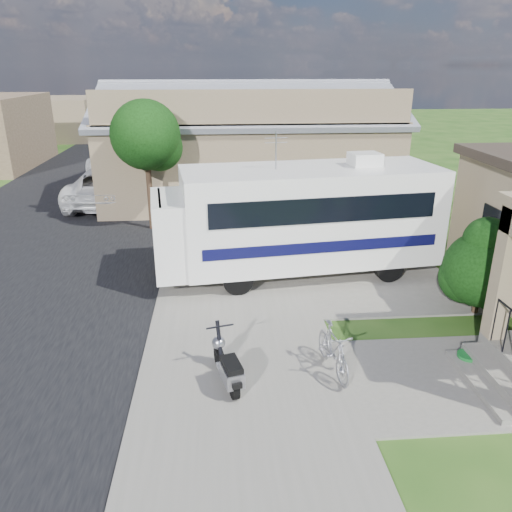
{
  "coord_description": "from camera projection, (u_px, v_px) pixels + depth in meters",
  "views": [
    {
      "loc": [
        -1.38,
        -8.7,
        5.6
      ],
      "look_at": [
        -0.5,
        2.5,
        1.3
      ],
      "focal_mm": 35.0,
      "sensor_mm": 36.0,
      "label": 1
    }
  ],
  "objects": [
    {
      "name": "ground",
      "position": [
        290.0,
        358.0,
        10.21
      ],
      "size": [
        120.0,
        120.0,
        0.0
      ],
      "primitive_type": "plane",
      "color": "#1F4713"
    },
    {
      "name": "street_slab",
      "position": [
        57.0,
        223.0,
        18.96
      ],
      "size": [
        9.0,
        80.0,
        0.02
      ],
      "primitive_type": "cube",
      "color": "black",
      "rests_on": "ground"
    },
    {
      "name": "sidewalk_slab",
      "position": [
        228.0,
        218.0,
        19.43
      ],
      "size": [
        4.0,
        80.0,
        0.06
      ],
      "primitive_type": "cube",
      "color": "slate",
      "rests_on": "ground"
    },
    {
      "name": "driveway_slab",
      "position": [
        319.0,
        270.0,
        14.5
      ],
      "size": [
        7.0,
        6.0,
        0.05
      ],
      "primitive_type": "cube",
      "color": "slate",
      "rests_on": "ground"
    },
    {
      "name": "walk_slab",
      "position": [
        453.0,
        379.0,
        9.49
      ],
      "size": [
        4.0,
        3.0,
        0.05
      ],
      "primitive_type": "cube",
      "color": "slate",
      "rests_on": "ground"
    },
    {
      "name": "warehouse",
      "position": [
        247.0,
        151.0,
        22.5
      ],
      "size": [
        12.5,
        8.4,
        5.04
      ],
      "color": "#77664A",
      "rests_on": "ground"
    },
    {
      "name": "distant_bldg_near",
      "position": [
        46.0,
        118.0,
        40.19
      ],
      "size": [
        8.0,
        7.0,
        3.2
      ],
      "primitive_type": "cube",
      "color": "#77664A",
      "rests_on": "ground"
    },
    {
      "name": "street_tree_a",
      "position": [
        149.0,
        138.0,
        17.2
      ],
      "size": [
        2.44,
        2.4,
        4.58
      ],
      "color": "black",
      "rests_on": "ground"
    },
    {
      "name": "street_tree_b",
      "position": [
        172.0,
        110.0,
        26.46
      ],
      "size": [
        2.44,
        2.4,
        4.73
      ],
      "color": "black",
      "rests_on": "ground"
    },
    {
      "name": "street_tree_c",
      "position": [
        182.0,
        103.0,
        34.94
      ],
      "size": [
        2.44,
        2.4,
        4.42
      ],
      "color": "black",
      "rests_on": "ground"
    },
    {
      "name": "motorhome",
      "position": [
        300.0,
        216.0,
        13.75
      ],
      "size": [
        8.01,
        3.36,
        3.99
      ],
      "rotation": [
        0.0,
        0.0,
        0.12
      ],
      "color": "white",
      "rests_on": "ground"
    },
    {
      "name": "shrub",
      "position": [
        484.0,
        265.0,
        11.64
      ],
      "size": [
        1.97,
        1.88,
        2.41
      ],
      "color": "black",
      "rests_on": "ground"
    },
    {
      "name": "scooter",
      "position": [
        228.0,
        366.0,
        9.13
      ],
      "size": [
        0.68,
        1.49,
        0.99
      ],
      "rotation": [
        0.0,
        0.0,
        0.25
      ],
      "color": "black",
      "rests_on": "ground"
    },
    {
      "name": "bicycle",
      "position": [
        333.0,
        352.0,
        9.52
      ],
      "size": [
        0.67,
        1.64,
        0.96
      ],
      "primitive_type": "imported",
      "rotation": [
        0.0,
        0.0,
        0.14
      ],
      "color": "#94949B",
      "rests_on": "ground"
    },
    {
      "name": "pickup_truck",
      "position": [
        110.0,
        185.0,
        21.47
      ],
      "size": [
        3.07,
        5.95,
        1.6
      ],
      "primitive_type": "imported",
      "rotation": [
        0.0,
        0.0,
        3.07
      ],
      "color": "silver",
      "rests_on": "ground"
    },
    {
      "name": "van",
      "position": [
        124.0,
        154.0,
        28.06
      ],
      "size": [
        3.35,
        6.83,
        1.91
      ],
      "primitive_type": "imported",
      "rotation": [
        0.0,
        0.0,
        -0.1
      ],
      "color": "silver",
      "rests_on": "ground"
    },
    {
      "name": "garden_hose",
      "position": [
        468.0,
        360.0,
        9.98
      ],
      "size": [
        0.43,
        0.43,
        0.19
      ],
      "primitive_type": "cylinder",
      "color": "#146826",
      "rests_on": "ground"
    }
  ]
}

